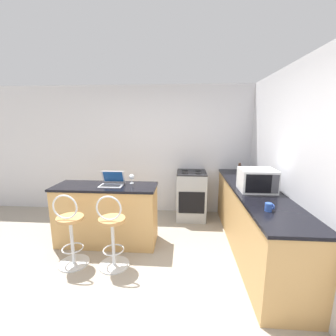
{
  "coord_description": "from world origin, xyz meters",
  "views": [
    {
      "loc": [
        0.63,
        -2.3,
        1.87
      ],
      "look_at": [
        0.33,
        1.8,
        1.03
      ],
      "focal_mm": 24.0,
      "sensor_mm": 36.0,
      "label": 1
    }
  ],
  "objects_px": {
    "stove_range": "(191,195)",
    "pepper_mill": "(239,170)",
    "wine_glass_tall": "(132,177)",
    "bar_stool_far": "(112,233)",
    "storage_jar": "(241,176)",
    "laptop": "(112,182)",
    "microwave": "(257,180)",
    "bar_stool_near": "(71,232)",
    "mug_blue": "(269,207)"
  },
  "relations": [
    {
      "from": "bar_stool_near",
      "to": "stove_range",
      "type": "height_order",
      "value": "bar_stool_near"
    },
    {
      "from": "stove_range",
      "to": "wine_glass_tall",
      "type": "xyz_separation_m",
      "value": [
        -0.96,
        -0.9,
        0.57
      ]
    },
    {
      "from": "bar_stool_far",
      "to": "laptop",
      "type": "distance_m",
      "value": 0.83
    },
    {
      "from": "laptop",
      "to": "mug_blue",
      "type": "xyz_separation_m",
      "value": [
        2.0,
        -0.88,
        -0.01
      ]
    },
    {
      "from": "laptop",
      "to": "microwave",
      "type": "bearing_deg",
      "value": -3.76
    },
    {
      "from": "stove_range",
      "to": "mug_blue",
      "type": "distance_m",
      "value": 2.11
    },
    {
      "from": "wine_glass_tall",
      "to": "laptop",
      "type": "bearing_deg",
      "value": -157.13
    },
    {
      "from": "wine_glass_tall",
      "to": "pepper_mill",
      "type": "xyz_separation_m",
      "value": [
        1.76,
        0.52,
        0.02
      ]
    },
    {
      "from": "laptop",
      "to": "bar_stool_near",
      "type": "bearing_deg",
      "value": -121.22
    },
    {
      "from": "bar_stool_far",
      "to": "storage_jar",
      "type": "relative_size",
      "value": 5.71
    },
    {
      "from": "pepper_mill",
      "to": "laptop",
      "type": "bearing_deg",
      "value": -162.73
    },
    {
      "from": "mug_blue",
      "to": "bar_stool_near",
      "type": "bearing_deg",
      "value": 173.81
    },
    {
      "from": "stove_range",
      "to": "microwave",
      "type": "bearing_deg",
      "value": -53.38
    },
    {
      "from": "mug_blue",
      "to": "storage_jar",
      "type": "xyz_separation_m",
      "value": [
        0.01,
        1.28,
        0.04
      ]
    },
    {
      "from": "microwave",
      "to": "wine_glass_tall",
      "type": "height_order",
      "value": "microwave"
    },
    {
      "from": "laptop",
      "to": "pepper_mill",
      "type": "height_order",
      "value": "pepper_mill"
    },
    {
      "from": "bar_stool_far",
      "to": "storage_jar",
      "type": "height_order",
      "value": "storage_jar"
    },
    {
      "from": "bar_stool_far",
      "to": "microwave",
      "type": "relative_size",
      "value": 2.15
    },
    {
      "from": "stove_range",
      "to": "mug_blue",
      "type": "relative_size",
      "value": 10.23
    },
    {
      "from": "stove_range",
      "to": "storage_jar",
      "type": "xyz_separation_m",
      "value": [
        0.78,
        -0.62,
        0.56
      ]
    },
    {
      "from": "microwave",
      "to": "mug_blue",
      "type": "bearing_deg",
      "value": -97.47
    },
    {
      "from": "bar_stool_far",
      "to": "wine_glass_tall",
      "type": "relative_size",
      "value": 6.91
    },
    {
      "from": "stove_range",
      "to": "wine_glass_tall",
      "type": "height_order",
      "value": "wine_glass_tall"
    },
    {
      "from": "bar_stool_far",
      "to": "storage_jar",
      "type": "bearing_deg",
      "value": 29.2
    },
    {
      "from": "bar_stool_near",
      "to": "storage_jar",
      "type": "bearing_deg",
      "value": 23.22
    },
    {
      "from": "microwave",
      "to": "stove_range",
      "type": "xyz_separation_m",
      "value": [
        -0.86,
        1.16,
        -0.62
      ]
    },
    {
      "from": "wine_glass_tall",
      "to": "bar_stool_near",
      "type": "bearing_deg",
      "value": -131.5
    },
    {
      "from": "laptop",
      "to": "stove_range",
      "type": "xyz_separation_m",
      "value": [
        1.23,
        1.02,
        -0.52
      ]
    },
    {
      "from": "bar_stool_near",
      "to": "laptop",
      "type": "xyz_separation_m",
      "value": [
        0.38,
        0.62,
        0.52
      ]
    },
    {
      "from": "laptop",
      "to": "microwave",
      "type": "xyz_separation_m",
      "value": [
        2.09,
        -0.14,
        0.1
      ]
    },
    {
      "from": "stove_range",
      "to": "pepper_mill",
      "type": "bearing_deg",
      "value": -25.81
    },
    {
      "from": "bar_stool_near",
      "to": "microwave",
      "type": "height_order",
      "value": "microwave"
    },
    {
      "from": "bar_stool_near",
      "to": "microwave",
      "type": "bearing_deg",
      "value": 11.1
    },
    {
      "from": "wine_glass_tall",
      "to": "mug_blue",
      "type": "bearing_deg",
      "value": -30.09
    },
    {
      "from": "microwave",
      "to": "pepper_mill",
      "type": "bearing_deg",
      "value": 94.36
    },
    {
      "from": "laptop",
      "to": "mug_blue",
      "type": "height_order",
      "value": "laptop"
    },
    {
      "from": "bar_stool_far",
      "to": "storage_jar",
      "type": "distance_m",
      "value": 2.17
    },
    {
      "from": "mug_blue",
      "to": "pepper_mill",
      "type": "distance_m",
      "value": 1.52
    },
    {
      "from": "bar_stool_near",
      "to": "stove_range",
      "type": "bearing_deg",
      "value": 45.57
    },
    {
      "from": "mug_blue",
      "to": "wine_glass_tall",
      "type": "xyz_separation_m",
      "value": [
        -1.72,
        1.0,
        0.06
      ]
    },
    {
      "from": "laptop",
      "to": "pepper_mill",
      "type": "relative_size",
      "value": 1.31
    },
    {
      "from": "bar_stool_far",
      "to": "wine_glass_tall",
      "type": "xyz_separation_m",
      "value": [
        0.1,
        0.74,
        0.57
      ]
    },
    {
      "from": "mug_blue",
      "to": "laptop",
      "type": "bearing_deg",
      "value": 156.22
    },
    {
      "from": "bar_stool_far",
      "to": "mug_blue",
      "type": "height_order",
      "value": "mug_blue"
    },
    {
      "from": "storage_jar",
      "to": "laptop",
      "type": "bearing_deg",
      "value": -168.71
    },
    {
      "from": "bar_stool_far",
      "to": "microwave",
      "type": "height_order",
      "value": "microwave"
    },
    {
      "from": "stove_range",
      "to": "pepper_mill",
      "type": "xyz_separation_m",
      "value": [
        0.8,
        -0.39,
        0.59
      ]
    },
    {
      "from": "pepper_mill",
      "to": "microwave",
      "type": "bearing_deg",
      "value": -85.64
    },
    {
      "from": "laptop",
      "to": "mug_blue",
      "type": "bearing_deg",
      "value": -23.78
    },
    {
      "from": "laptop",
      "to": "stove_range",
      "type": "height_order",
      "value": "laptop"
    }
  ]
}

